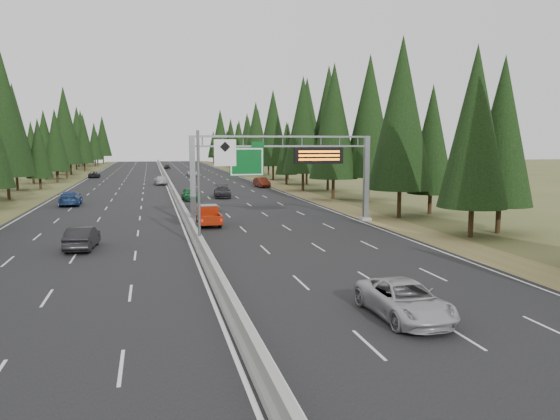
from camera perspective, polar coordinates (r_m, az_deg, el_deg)
The scene contains 19 objects.
road at distance 92.31m, azimuth -11.41°, elevation 2.40°, with size 32.00×260.00×0.08m, color black.
shoulder_right at distance 94.61m, azimuth -0.56°, elevation 2.64°, with size 3.60×260.00×0.06m, color olive.
shoulder_left at distance 93.41m, azimuth -22.39°, elevation 2.06°, with size 3.60×260.00×0.06m, color #495126.
median_barrier at distance 92.28m, azimuth -11.41°, elevation 2.63°, with size 0.70×260.00×0.85m.
sign_gantry at distance 48.43m, azimuth 1.06°, elevation 4.69°, with size 16.75×0.98×7.80m.
hov_sign_pole at distance 37.22m, azimuth -7.60°, elevation 3.09°, with size 2.80×0.50×8.00m.
tree_row_right at distance 85.37m, azimuth 3.87°, elevation 8.37°, with size 11.60×241.69×18.97m.
tree_row_left at distance 84.19m, azimuth -26.72°, elevation 7.68°, with size 12.17×242.82×18.72m.
silver_minivan at distance 23.25m, azimuth 12.88°, elevation -9.14°, with size 2.50×5.43×1.51m, color #ADACB1.
red_pickup at distance 48.38m, azimuth -7.53°, elevation -0.43°, with size 1.85×5.19×1.69m.
car_ahead_green at distance 69.68m, azimuth -9.38°, elevation 1.66°, with size 1.83×4.54×1.55m, color #16622F.
car_ahead_dkred at distance 89.03m, azimuth -1.93°, elevation 2.90°, with size 1.67×4.78×1.57m, color #59190C.
car_ahead_dkgrey at distance 72.56m, azimuth -6.06°, elevation 1.92°, with size 2.15×5.30×1.54m, color black.
car_ahead_white at distance 120.65m, azimuth -9.09°, elevation 3.85°, with size 2.28×4.95×1.38m, color silver.
car_ahead_far at distance 155.58m, azimuth -11.71°, elevation 4.47°, with size 1.56×3.88×1.32m, color black.
car_onc_near at distance 39.28m, azimuth -19.97°, elevation -2.75°, with size 1.65×4.73×1.56m, color black.
car_onc_blue at distance 67.52m, azimuth -21.04°, elevation 1.16°, with size 2.31×5.69×1.65m, color navy.
car_onc_white at distance 96.32m, azimuth -12.40°, elevation 3.07°, with size 1.91×4.74×1.62m, color #B8B8B8.
car_onc_far at distance 120.06m, azimuth -18.84°, elevation 3.53°, with size 2.19×4.75×1.32m, color black.
Camera 1 is at (-3.17, -11.98, 7.23)m, focal length 35.00 mm.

